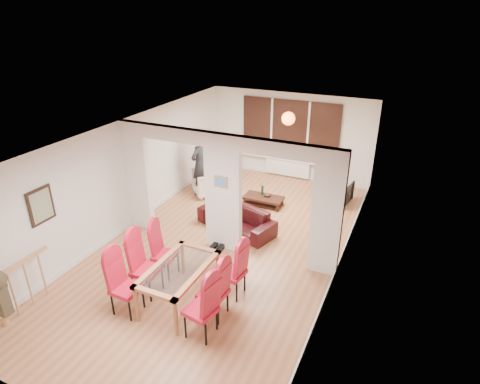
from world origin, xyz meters
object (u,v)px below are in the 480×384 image
Objects in this scene: dining_chair_la at (126,285)px; dining_chair_ra at (200,306)px; television at (345,195)px; dining_chair_rb at (213,289)px; coffee_table at (263,201)px; armchair at (208,182)px; dining_chair_rc at (232,269)px; dining_chair_lc at (165,252)px; bowl at (267,195)px; dining_chair_lb at (146,266)px; sofa at (236,218)px; person at (200,164)px; bottle at (262,190)px; dining_table at (180,284)px.

dining_chair_ra reaches higher than dining_chair_la.
television is at bearing 68.45° from dining_chair_la.
coffee_table is at bearing 104.43° from dining_chair_rb.
armchair is at bearing 104.51° from dining_chair_la.
dining_chair_ra reaches higher than dining_chair_rc.
dining_chair_rc is (1.44, 0.02, 0.01)m from dining_chair_lc.
dining_chair_lc reaches higher than bowl.
bowl is (-0.72, 4.86, -0.30)m from dining_chair_ra.
dining_chair_lb is 1.29× the size of television.
sofa is (-0.93, 2.20, -0.27)m from dining_chair_rc.
television is (3.83, 1.05, -0.63)m from person.
person reaches higher than sofa.
bottle is at bearing 72.55° from dining_chair_lc.
dining_chair_lc is 0.56× the size of sofa.
person is at bearing 126.22° from dining_chair_rb.
dining_table is at bearing 36.02° from person.
armchair is 0.57m from person.
person reaches higher than dining_chair_la.
dining_chair_la is 1.24× the size of television.
television is at bearing 70.03° from dining_table.
dining_chair_ra is 0.58× the size of sofa.
coffee_table is (-0.77, 4.31, -0.43)m from dining_chair_rb.
dining_chair_rb is (1.39, -0.03, -0.03)m from dining_chair_lb.
dining_chair_rc is 0.57× the size of sofa.
bottle is (-0.14, 4.36, 0.01)m from dining_table.
dining_chair_lc is at bearing -98.03° from bottle.
dining_chair_la reaches higher than bowl.
armchair reaches higher than bottle.
dining_chair_rc is 3.83m from bowl.
dining_chair_rc reaches higher than bottle.
sofa is 3.22m from television.
dining_chair_lc is 1.53m from dining_chair_rb.
dining_chair_lb reaches higher than dining_chair_rc.
person is at bearing -174.42° from bottle.
dining_table is 1.45× the size of dining_chair_lc.
dining_chair_ra is at bearing -36.06° from dining_table.
dining_chair_ra is at bearing -83.97° from dining_chair_rc.
dining_chair_la is (-0.68, -0.60, 0.20)m from dining_table.
dining_chair_rc is 0.61× the size of person.
person reaches higher than dining_chair_rb.
dining_table reaches higher than coffee_table.
dining_table is at bearing -89.28° from coffee_table.
bottle is at bearing 111.40° from dining_chair_ra.
dining_table is 1.42× the size of dining_chair_rb.
dining_chair_ra reaches higher than dining_table.
dining_table is at bearing -0.48° from dining_chair_lb.
bottle is at bearing 51.49° from armchair.
bowl is (0.16, -0.04, -0.11)m from bottle.
bottle reaches higher than coffee_table.
sofa is 1.08× the size of person.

